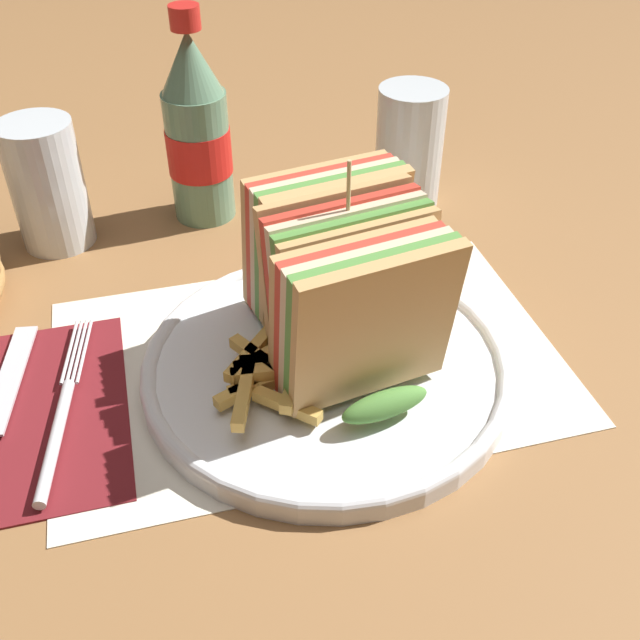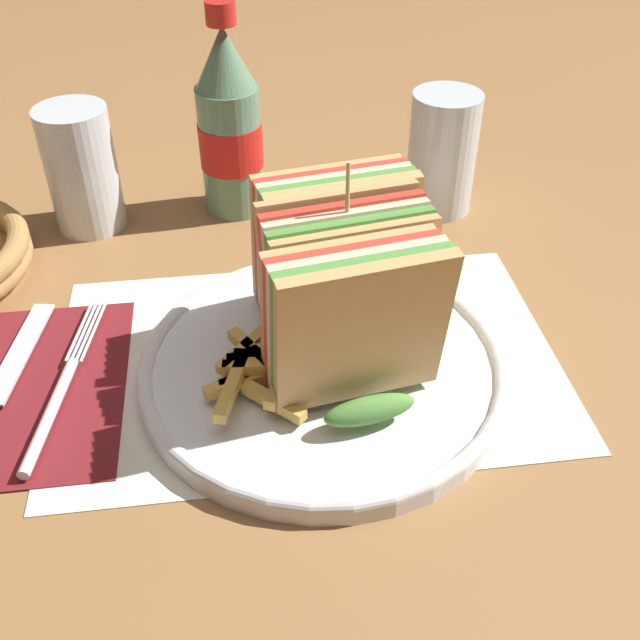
# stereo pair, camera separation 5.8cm
# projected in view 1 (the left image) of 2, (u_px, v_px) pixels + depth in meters

# --- Properties ---
(ground_plane) EXTENTS (4.00, 4.00, 0.00)m
(ground_plane) POSITION_uv_depth(u_px,v_px,m) (352.00, 347.00, 0.62)
(ground_plane) COLOR olive
(placemat) EXTENTS (0.40, 0.26, 0.00)m
(placemat) POSITION_uv_depth(u_px,v_px,m) (308.00, 360.00, 0.61)
(placemat) COLOR silver
(placemat) RESTS_ON ground_plane
(plate_main) EXTENTS (0.29, 0.29, 0.02)m
(plate_main) POSITION_uv_depth(u_px,v_px,m) (327.00, 365.00, 0.59)
(plate_main) COLOR white
(plate_main) RESTS_ON ground_plane
(club_sandwich) EXTENTS (0.13, 0.20, 0.16)m
(club_sandwich) POSITION_uv_depth(u_px,v_px,m) (345.00, 282.00, 0.56)
(club_sandwich) COLOR tan
(club_sandwich) RESTS_ON plate_main
(fries_pile) EXTENTS (0.09, 0.11, 0.02)m
(fries_pile) POSITION_uv_depth(u_px,v_px,m) (277.00, 370.00, 0.55)
(fries_pile) COLOR gold
(fries_pile) RESTS_ON plate_main
(napkin) EXTENTS (0.14, 0.20, 0.00)m
(napkin) POSITION_uv_depth(u_px,v_px,m) (33.00, 413.00, 0.56)
(napkin) COLOR maroon
(napkin) RESTS_ON ground_plane
(fork) EXTENTS (0.04, 0.19, 0.01)m
(fork) POSITION_uv_depth(u_px,v_px,m) (60.00, 419.00, 0.54)
(fork) COLOR silver
(fork) RESTS_ON napkin
(coke_bottle_near) EXTENTS (0.06, 0.06, 0.21)m
(coke_bottle_near) POSITION_uv_depth(u_px,v_px,m) (197.00, 133.00, 0.73)
(coke_bottle_near) COLOR slate
(coke_bottle_near) RESTS_ON ground_plane
(glass_near) EXTENTS (0.07, 0.07, 0.12)m
(glass_near) POSITION_uv_depth(u_px,v_px,m) (409.00, 155.00, 0.78)
(glass_near) COLOR silver
(glass_near) RESTS_ON ground_plane
(glass_far) EXTENTS (0.07, 0.07, 0.12)m
(glass_far) POSITION_uv_depth(u_px,v_px,m) (49.00, 193.00, 0.71)
(glass_far) COLOR silver
(glass_far) RESTS_ON ground_plane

